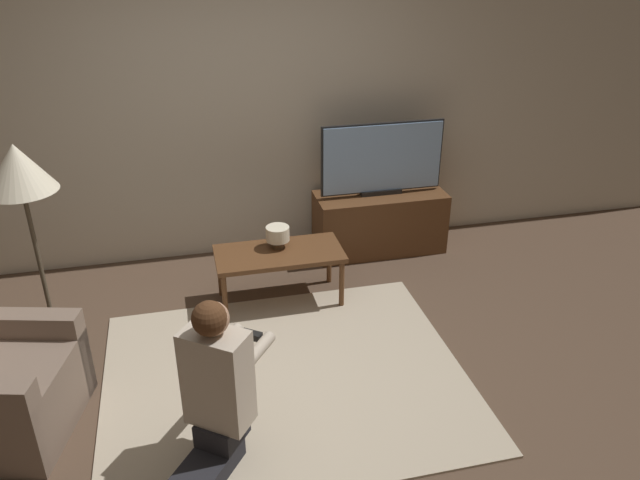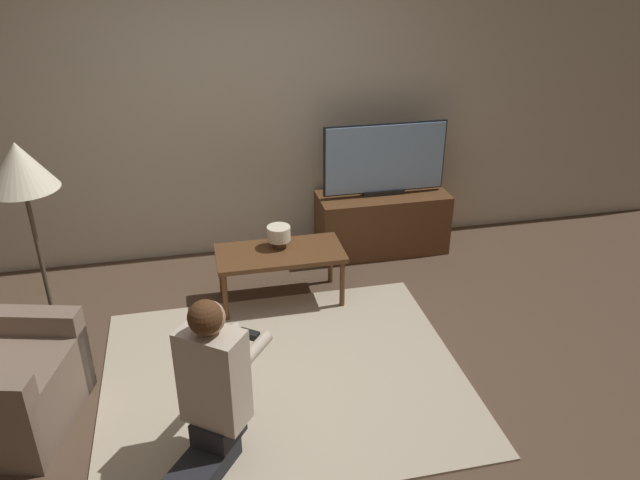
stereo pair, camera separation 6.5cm
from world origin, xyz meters
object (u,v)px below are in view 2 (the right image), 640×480
(tv, at_px, (385,159))
(floor_lamp, at_px, (21,175))
(person_kneeling, at_px, (213,386))
(table_lamp, at_px, (279,235))
(coffee_table, at_px, (280,257))

(tv, xyz_separation_m, floor_lamp, (-2.66, -0.87, 0.39))
(person_kneeling, height_order, table_lamp, person_kneeling)
(coffee_table, distance_m, table_lamp, 0.17)
(tv, xyz_separation_m, table_lamp, (-1.02, -0.59, -0.33))
(floor_lamp, bearing_deg, tv, 18.01)
(person_kneeling, bearing_deg, floor_lamp, -15.61)
(tv, relative_size, person_kneeling, 1.07)
(floor_lamp, bearing_deg, person_kneeling, -52.15)
(floor_lamp, height_order, person_kneeling, floor_lamp)
(tv, distance_m, table_lamp, 1.22)
(coffee_table, xyz_separation_m, person_kneeling, (-0.60, -1.53, 0.11))
(tv, distance_m, coffee_table, 1.31)
(floor_lamp, relative_size, person_kneeling, 1.47)
(tv, relative_size, table_lamp, 5.98)
(floor_lamp, xyz_separation_m, person_kneeling, (1.04, -1.33, -0.76))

